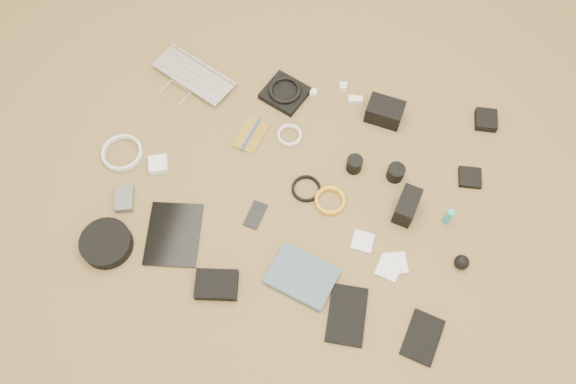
% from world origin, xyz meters
% --- Properties ---
extents(laptop, '(0.42, 0.36, 0.03)m').
position_xyz_m(laptop, '(-0.52, 0.37, 0.01)').
color(laptop, silver).
rests_on(laptop, ground).
extents(headphone_pouch, '(0.21, 0.20, 0.03)m').
position_xyz_m(headphone_pouch, '(-0.11, 0.42, 0.01)').
color(headphone_pouch, black).
rests_on(headphone_pouch, ground).
extents(headphones, '(0.14, 0.14, 0.02)m').
position_xyz_m(headphones, '(-0.11, 0.42, 0.04)').
color(headphones, black).
rests_on(headphones, headphone_pouch).
extents(charger_a, '(0.03, 0.03, 0.03)m').
position_xyz_m(charger_a, '(0.00, 0.45, 0.01)').
color(charger_a, white).
rests_on(charger_a, ground).
extents(charger_b, '(0.04, 0.04, 0.03)m').
position_xyz_m(charger_b, '(0.12, 0.51, 0.01)').
color(charger_b, white).
rests_on(charger_b, ground).
extents(charger_c, '(0.03, 0.03, 0.03)m').
position_xyz_m(charger_c, '(0.19, 0.46, 0.01)').
color(charger_c, white).
rests_on(charger_c, ground).
extents(charger_d, '(0.04, 0.04, 0.03)m').
position_xyz_m(charger_d, '(0.17, 0.45, 0.01)').
color(charger_d, white).
rests_on(charger_d, ground).
extents(dslr_camera, '(0.15, 0.11, 0.08)m').
position_xyz_m(dslr_camera, '(0.30, 0.41, 0.04)').
color(dslr_camera, black).
rests_on(dslr_camera, ground).
extents(lens_pouch, '(0.09, 0.10, 0.03)m').
position_xyz_m(lens_pouch, '(0.70, 0.48, 0.02)').
color(lens_pouch, black).
rests_on(lens_pouch, ground).
extents(notebook_olive, '(0.12, 0.16, 0.01)m').
position_xyz_m(notebook_olive, '(-0.19, 0.20, 0.00)').
color(notebook_olive, olive).
rests_on(notebook_olive, ground).
extents(pen_blue, '(0.04, 0.16, 0.01)m').
position_xyz_m(pen_blue, '(-0.19, 0.20, 0.01)').
color(pen_blue, '#1441A9').
rests_on(pen_blue, notebook_olive).
extents(cable_white_a, '(0.10, 0.10, 0.01)m').
position_xyz_m(cable_white_a, '(-0.04, 0.23, 0.01)').
color(cable_white_a, silver).
rests_on(cable_white_a, ground).
extents(lens_a, '(0.08, 0.08, 0.06)m').
position_xyz_m(lens_a, '(0.23, 0.15, 0.03)').
color(lens_a, black).
rests_on(lens_a, ground).
extents(lens_b, '(0.07, 0.07, 0.06)m').
position_xyz_m(lens_b, '(0.39, 0.15, 0.03)').
color(lens_b, black).
rests_on(lens_b, ground).
extents(card_reader, '(0.09, 0.09, 0.02)m').
position_xyz_m(card_reader, '(0.67, 0.21, 0.01)').
color(card_reader, black).
rests_on(card_reader, ground).
extents(power_brick, '(0.09, 0.09, 0.03)m').
position_xyz_m(power_brick, '(-0.50, -0.02, 0.02)').
color(power_brick, white).
rests_on(power_brick, ground).
extents(cable_white_b, '(0.19, 0.19, 0.01)m').
position_xyz_m(cable_white_b, '(-0.66, 0.00, 0.01)').
color(cable_white_b, silver).
rests_on(cable_white_b, ground).
extents(cable_black, '(0.11, 0.11, 0.01)m').
position_xyz_m(cable_black, '(0.07, 0.02, 0.01)').
color(cable_black, black).
rests_on(cable_black, ground).
extents(cable_yellow, '(0.12, 0.12, 0.01)m').
position_xyz_m(cable_yellow, '(0.17, -0.01, 0.01)').
color(cable_yellow, gold).
rests_on(cable_yellow, ground).
extents(flash, '(0.09, 0.14, 0.09)m').
position_xyz_m(flash, '(0.45, 0.02, 0.05)').
color(flash, black).
rests_on(flash, ground).
extents(lens_cleaner, '(0.03, 0.03, 0.09)m').
position_xyz_m(lens_cleaner, '(0.60, 0.01, 0.04)').
color(lens_cleaner, '#1BA1B4').
rests_on(lens_cleaner, ground).
extents(battery_charger, '(0.09, 0.11, 0.03)m').
position_xyz_m(battery_charger, '(-0.58, -0.18, 0.01)').
color(battery_charger, '#58585D').
rests_on(battery_charger, ground).
extents(tablet, '(0.23, 0.28, 0.01)m').
position_xyz_m(tablet, '(-0.36, -0.27, 0.01)').
color(tablet, black).
rests_on(tablet, ground).
extents(phone, '(0.07, 0.11, 0.01)m').
position_xyz_m(phone, '(-0.09, -0.13, 0.00)').
color(phone, black).
rests_on(phone, ground).
extents(filter_case_left, '(0.08, 0.08, 0.01)m').
position_xyz_m(filter_case_left, '(0.32, -0.14, 0.01)').
color(filter_case_left, silver).
rests_on(filter_case_left, ground).
extents(filter_case_mid, '(0.09, 0.09, 0.01)m').
position_xyz_m(filter_case_mid, '(0.42, -0.22, 0.01)').
color(filter_case_mid, silver).
rests_on(filter_case_mid, ground).
extents(filter_case_right, '(0.10, 0.10, 0.01)m').
position_xyz_m(filter_case_right, '(0.44, -0.19, 0.01)').
color(filter_case_right, silver).
rests_on(filter_case_right, ground).
extents(air_blower, '(0.07, 0.07, 0.05)m').
position_xyz_m(air_blower, '(0.67, -0.14, 0.03)').
color(air_blower, black).
rests_on(air_blower, ground).
extents(headphone_case, '(0.21, 0.21, 0.05)m').
position_xyz_m(headphone_case, '(-0.57, -0.37, 0.03)').
color(headphone_case, black).
rests_on(headphone_case, ground).
extents(drive_case, '(0.16, 0.13, 0.04)m').
position_xyz_m(drive_case, '(-0.15, -0.42, 0.02)').
color(drive_case, black).
rests_on(drive_case, ground).
extents(paperback, '(0.26, 0.22, 0.02)m').
position_xyz_m(paperback, '(0.11, -0.40, 0.01)').
color(paperback, '#3F556A').
rests_on(paperback, ground).
extents(notebook_black_a, '(0.14, 0.21, 0.01)m').
position_xyz_m(notebook_black_a, '(0.31, -0.41, 0.01)').
color(notebook_black_a, black).
rests_on(notebook_black_a, ground).
extents(notebook_black_b, '(0.14, 0.18, 0.01)m').
position_xyz_m(notebook_black_b, '(0.57, -0.43, 0.01)').
color(notebook_black_b, black).
rests_on(notebook_black_b, ground).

